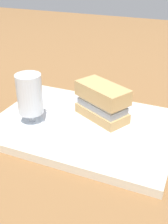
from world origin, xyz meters
name	(u,v)px	position (x,y,z in m)	size (l,w,h in m)	color
ground_plane	(84,130)	(0.00, 0.00, 0.00)	(3.00, 3.00, 0.00)	olive
tray	(84,126)	(0.00, 0.00, 0.01)	(0.44, 0.32, 0.02)	beige
placemat	(84,122)	(0.00, 0.00, 0.02)	(0.38, 0.27, 0.00)	silver
plate	(102,120)	(-0.04, -0.02, 0.03)	(0.19, 0.19, 0.01)	white
sandwich	(101,101)	(-0.04, -0.02, 0.08)	(0.14, 0.12, 0.08)	tan
beer_glass	(30,98)	(0.12, 0.05, 0.09)	(0.06, 0.06, 0.12)	silver
napkin_folded	(59,106)	(0.09, -0.05, 0.02)	(0.09, 0.07, 0.01)	white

